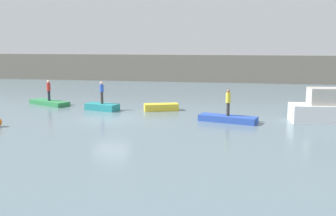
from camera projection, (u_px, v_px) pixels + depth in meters
name	position (u px, v px, depth m)	size (l,w,h in m)	color
ground_plane	(111.00, 118.00, 28.29)	(120.00, 120.00, 0.00)	slate
embankment_wall	(175.00, 68.00, 54.47)	(80.00, 1.20, 3.63)	gray
motorboat	(329.00, 110.00, 26.87)	(5.30, 2.49, 2.31)	white
rowboat_green	(49.00, 103.00, 34.40)	(3.94, 1.29, 0.36)	#2D7F47
rowboat_teal	(102.00, 107.00, 31.70)	(2.61, 1.16, 0.52)	teal
rowboat_yellow	(161.00, 107.00, 31.53)	(2.65, 1.00, 0.54)	gold
rowboat_blue	(228.00, 119.00, 27.03)	(3.90, 1.14, 0.42)	#2B4CAD
person_red_shirt	(49.00, 89.00, 34.21)	(0.32, 0.32, 1.76)	#232838
person_blue_shirt	(102.00, 91.00, 31.49)	(0.32, 0.32, 1.76)	#38332D
person_yellow_shirt	(228.00, 101.00, 26.83)	(0.32, 0.32, 1.79)	#38332D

